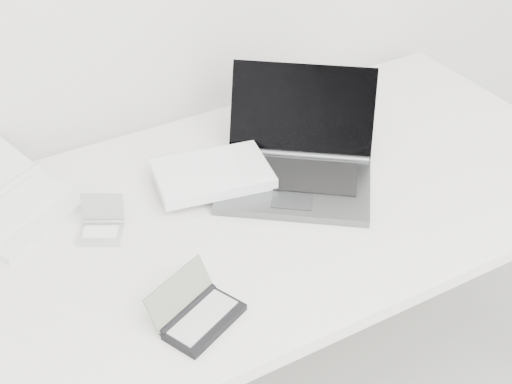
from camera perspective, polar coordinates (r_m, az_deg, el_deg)
desk at (r=1.60m, az=0.22°, el=-1.99°), size 1.60×0.80×0.73m
laptop_large at (r=1.61m, az=0.91°, el=2.00°), size 0.56×0.47×0.21m
netbook_open_white at (r=1.63m, az=-19.23°, el=-0.71°), size 0.39×0.42×0.09m
pda_silver at (r=1.51m, az=-12.25°, el=-2.72°), size 0.12×0.12×0.07m
palmtop_charcoal at (r=1.30m, az=-4.70°, el=-9.71°), size 0.18×0.16×0.08m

